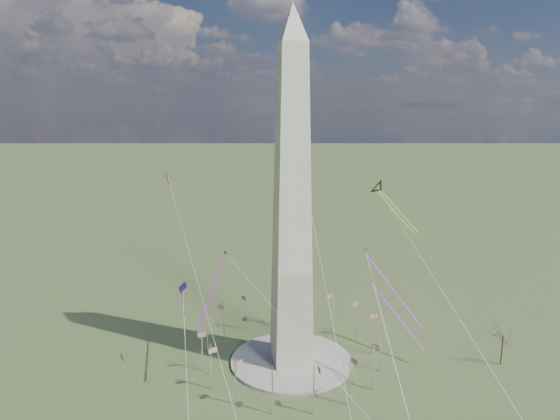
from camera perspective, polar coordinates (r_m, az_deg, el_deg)
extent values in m
plane|color=#465E2F|center=(154.98, 1.29, -16.97)|extent=(2000.00, 2000.00, 0.00)
cylinder|color=#B3B1A4|center=(154.79, 1.29, -16.84)|extent=(36.00, 36.00, 0.80)
pyramid|color=silver|center=(137.37, 1.49, 20.68)|extent=(9.90, 9.90, 10.00)
cylinder|color=white|center=(158.97, 10.78, -13.77)|extent=(0.36, 0.36, 13.00)
cube|color=#AC1620|center=(157.87, 10.68, -11.84)|extent=(2.40, 0.08, 1.50)
cylinder|color=white|center=(166.72, 8.85, -12.44)|extent=(0.36, 0.36, 13.00)
cube|color=#AC1620|center=(165.51, 8.60, -10.62)|extent=(2.25, 0.99, 1.50)
cylinder|color=white|center=(172.36, 6.09, -11.52)|extent=(0.36, 0.36, 13.00)
cube|color=#AC1620|center=(170.89, 5.74, -9.80)|extent=(1.75, 1.75, 1.50)
cylinder|color=white|center=(175.25, 2.85, -11.06)|extent=(0.36, 0.36, 13.00)
cube|color=#AC1620|center=(173.44, 2.44, -9.42)|extent=(0.99, 2.25, 1.50)
cylinder|color=white|center=(175.11, -0.53, -11.07)|extent=(0.36, 0.36, 13.00)
cube|color=#AC1620|center=(172.89, -0.96, -9.48)|extent=(0.08, 2.40, 1.50)
cylinder|color=white|center=(171.93, -3.74, -11.54)|extent=(0.36, 0.36, 13.00)
cube|color=#AC1620|center=(169.31, -4.15, -9.99)|extent=(0.99, 2.25, 1.50)
cylinder|color=white|center=(166.06, -6.44, -12.47)|extent=(0.36, 0.36, 13.00)
cube|color=#AC1620|center=(163.05, -6.79, -10.92)|extent=(1.75, 1.75, 1.50)
cylinder|color=white|center=(158.15, -8.29, -13.82)|extent=(0.36, 0.36, 13.00)
cube|color=#AC1620|center=(154.83, -8.51, -12.26)|extent=(2.25, 0.99, 1.50)
cylinder|color=white|center=(149.19, -8.88, -15.50)|extent=(0.36, 0.36, 13.00)
cube|color=#AC1620|center=(145.67, -8.93, -13.88)|extent=(2.40, 0.08, 1.50)
cylinder|color=white|center=(140.48, -7.87, -17.32)|extent=(0.36, 0.36, 13.00)
cube|color=#AC1620|center=(136.93, -7.69, -15.61)|extent=(2.25, 0.99, 1.50)
cylinder|color=white|center=(133.50, -5.10, -18.92)|extent=(0.36, 0.36, 13.00)
cube|color=#AC1620|center=(130.15, -4.68, -17.10)|extent=(1.75, 1.75, 1.50)
cylinder|color=white|center=(129.68, -0.88, -19.89)|extent=(0.36, 0.36, 13.00)
cube|color=#AC1620|center=(126.73, -0.29, -17.91)|extent=(0.99, 2.25, 1.50)
cylinder|color=white|center=(129.88, 3.88, -19.86)|extent=(0.36, 0.36, 13.00)
cube|color=#AC1620|center=(127.48, 4.51, -17.76)|extent=(0.08, 2.40, 1.50)
cylinder|color=white|center=(134.06, 8.00, -18.86)|extent=(0.36, 0.36, 13.00)
cube|color=#AC1620|center=(132.21, 8.51, -16.70)|extent=(0.99, 2.25, 1.50)
cylinder|color=white|center=(141.26, 10.62, -17.24)|extent=(0.36, 0.36, 13.00)
cube|color=#AC1620|center=(139.85, 10.93, -15.11)|extent=(1.75, 1.75, 1.50)
cylinder|color=white|center=(150.06, 11.49, -15.44)|extent=(0.36, 0.36, 13.00)
cube|color=#AC1620|center=(148.90, 11.58, -13.39)|extent=(2.25, 0.99, 1.50)
cylinder|color=#49352C|center=(164.97, 24.02, -14.43)|extent=(0.40, 0.40, 8.98)
cube|color=yellow|center=(151.39, 13.45, -0.10)|extent=(6.78, 13.06, 10.07)
cube|color=yellow|center=(150.00, 13.01, -0.19)|extent=(6.78, 13.06, 10.07)
cube|color=#431B7C|center=(141.15, -11.05, -8.66)|extent=(2.33, 2.80, 2.71)
cube|color=#FB2927|center=(142.77, -10.98, -10.35)|extent=(0.76, 3.46, 9.39)
cube|color=#FB2927|center=(138.82, 12.84, -8.91)|extent=(8.39, 21.29, 14.08)
cube|color=#FB2927|center=(137.41, -7.75, -9.01)|extent=(9.12, 18.23, 12.48)
cube|color=#FB2927|center=(159.88, 13.28, -11.72)|extent=(9.16, 20.24, 13.64)
cube|color=red|center=(172.84, -12.78, 4.07)|extent=(1.41, 2.14, 1.69)
cube|color=red|center=(173.09, -12.76, 3.46)|extent=(0.99, 1.36, 3.88)
cube|color=white|center=(182.87, 0.82, 13.70)|extent=(1.52, 1.34, 1.47)
cube|color=white|center=(182.83, 0.82, 13.20)|extent=(0.30, 1.27, 3.35)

